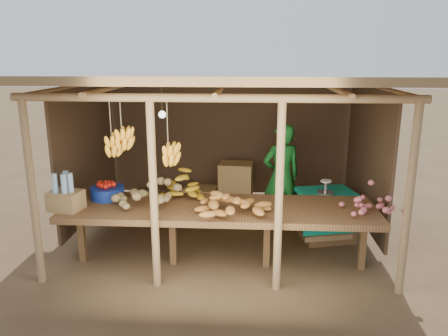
{
  "coord_description": "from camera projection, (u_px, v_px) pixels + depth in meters",
  "views": [
    {
      "loc": [
        0.37,
        -6.09,
        2.65
      ],
      "look_at": [
        0.0,
        0.0,
        1.05
      ],
      "focal_mm": 35.0,
      "sensor_mm": 36.0,
      "label": 1
    }
  ],
  "objects": [
    {
      "name": "ground",
      "position": [
        224.0,
        235.0,
        6.58
      ],
      "size": [
        60.0,
        60.0,
        0.0
      ],
      "primitive_type": "plane",
      "color": "brown",
      "rests_on": "ground"
    },
    {
      "name": "stall_structure",
      "position": [
        221.0,
        107.0,
        6.19
      ],
      "size": [
        4.7,
        3.5,
        2.43
      ],
      "color": "#A07C52",
      "rests_on": "ground"
    },
    {
      "name": "counter",
      "position": [
        219.0,
        211.0,
        5.47
      ],
      "size": [
        3.9,
        1.05,
        0.8
      ],
      "color": "brown",
      "rests_on": "ground"
    },
    {
      "name": "potato_heap",
      "position": [
        151.0,
        190.0,
        5.49
      ],
      "size": [
        1.05,
        0.64,
        0.37
      ],
      "primitive_type": null,
      "rotation": [
        0.0,
        0.0,
        0.01
      ],
      "color": "#957E4D",
      "rests_on": "counter"
    },
    {
      "name": "sweet_potato_heap",
      "position": [
        231.0,
        201.0,
        5.12
      ],
      "size": [
        1.11,
        0.83,
        0.36
      ],
      "primitive_type": null,
      "rotation": [
        0.0,
        0.0,
        -0.26
      ],
      "color": "#B2722D",
      "rests_on": "counter"
    },
    {
      "name": "onion_heap",
      "position": [
        374.0,
        200.0,
        5.14
      ],
      "size": [
        0.85,
        0.6,
        0.36
      ],
      "primitive_type": null,
      "rotation": [
        0.0,
        0.0,
        0.18
      ],
      "color": "#CB6266",
      "rests_on": "counter"
    },
    {
      "name": "banana_pile",
      "position": [
        183.0,
        184.0,
        5.79
      ],
      "size": [
        0.66,
        0.44,
        0.35
      ],
      "primitive_type": null,
      "rotation": [
        0.0,
        0.0,
        0.12
      ],
      "color": "gold",
      "rests_on": "counter"
    },
    {
      "name": "tomato_basin",
      "position": [
        107.0,
        191.0,
        5.75
      ],
      "size": [
        0.44,
        0.44,
        0.23
      ],
      "rotation": [
        0.0,
        0.0,
        -0.23
      ],
      "color": "navy",
      "rests_on": "counter"
    },
    {
      "name": "bottle_box",
      "position": [
        65.0,
        196.0,
        5.3
      ],
      "size": [
        0.43,
        0.37,
        0.47
      ],
      "color": "#9A7645",
      "rests_on": "counter"
    },
    {
      "name": "vendor",
      "position": [
        281.0,
        176.0,
        6.72
      ],
      "size": [
        0.69,
        0.56,
        1.64
      ],
      "primitive_type": "imported",
      "rotation": [
        0.0,
        0.0,
        3.46
      ],
      "color": "#186E26",
      "rests_on": "ground"
    },
    {
      "name": "tarp_crate",
      "position": [
        326.0,
        214.0,
        6.39
      ],
      "size": [
        0.91,
        0.83,
        0.93
      ],
      "color": "brown",
      "rests_on": "ground"
    },
    {
      "name": "carton_stack",
      "position": [
        224.0,
        192.0,
        7.38
      ],
      "size": [
        1.2,
        0.5,
        0.87
      ],
      "color": "#9A7645",
      "rests_on": "ground"
    },
    {
      "name": "burlap_sacks",
      "position": [
        163.0,
        196.0,
        7.71
      ],
      "size": [
        0.72,
        0.38,
        0.51
      ],
      "color": "#4A3422",
      "rests_on": "ground"
    }
  ]
}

